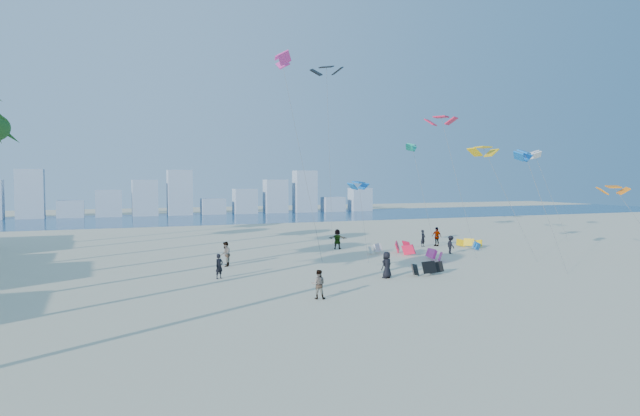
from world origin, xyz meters
name	(u,v)px	position (x,y,z in m)	size (l,w,h in m)	color
ground	(385,317)	(0.00, 0.00, 0.00)	(220.00, 220.00, 0.00)	beige
ocean	(180,219)	(0.00, 72.00, 0.01)	(220.00, 220.00, 0.00)	navy
kitesurfer_near	(219,266)	(-5.39, 13.41, 0.84)	(0.62, 0.40, 1.69)	black
kitesurfer_mid	(318,284)	(-1.51, 5.00, 0.82)	(0.80, 0.62, 1.65)	gray
kitesurfers_far	(365,245)	(8.98, 20.19, 0.92)	(23.38, 16.83, 1.92)	black
grounded_kites	(426,252)	(13.39, 17.24, 0.44)	(15.32, 14.14, 1.04)	black
flying_kites	(424,122)	(15.30, 20.85, 11.97)	(34.34, 26.68, 18.67)	blue
distant_skyline	(165,199)	(-1.19, 82.00, 3.09)	(85.00, 3.00, 8.40)	#9EADBF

